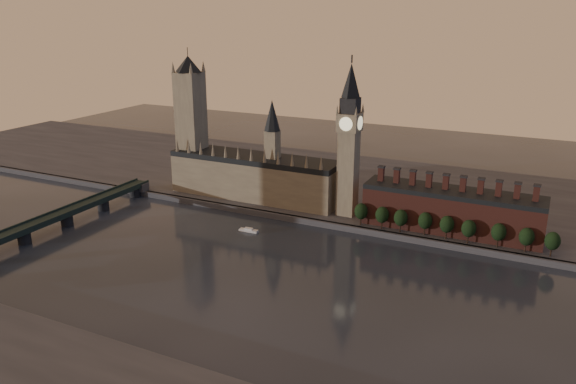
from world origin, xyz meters
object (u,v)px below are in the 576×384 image
object	(u,v)px
victoria_tower	(191,119)
big_ben	(349,139)
westminster_bridge	(42,224)
river_boat	(249,230)

from	to	relation	value
victoria_tower	big_ben	bearing A→B (deg)	-2.20
victoria_tower	westminster_bridge	world-z (taller)	victoria_tower
big_ben	westminster_bridge	distance (m)	205.83
westminster_bridge	river_boat	distance (m)	131.78
big_ben	river_boat	world-z (taller)	big_ben
big_ben	river_boat	bearing A→B (deg)	-135.11
victoria_tower	big_ben	world-z (taller)	victoria_tower
victoria_tower	river_boat	world-z (taller)	victoria_tower
victoria_tower	river_boat	distance (m)	113.15
victoria_tower	river_boat	size ratio (longest dim) A/B	8.36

